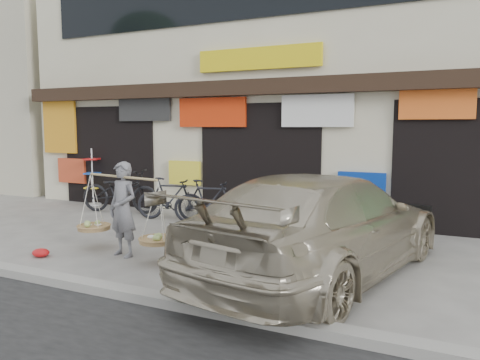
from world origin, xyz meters
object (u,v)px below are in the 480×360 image
at_px(street_vendor, 123,213).
at_px(bike_1, 209,202).
at_px(display_rack, 93,182).
at_px(suv, 323,225).
at_px(bike_0, 120,191).
at_px(bike_3, 170,199).
at_px(bike_2, 272,207).

xyz_separation_m(street_vendor, bike_1, (0.01, 2.87, -0.23)).
bearing_deg(display_rack, suv, -23.86).
height_order(bike_0, bike_3, bike_0).
height_order(bike_0, suv, suv).
distance_m(street_vendor, display_rack, 5.53).
distance_m(street_vendor, bike_2, 3.13).
distance_m(bike_2, suv, 2.83).
bearing_deg(street_vendor, display_rack, 148.69).
distance_m(bike_2, display_rack, 5.80).
height_order(street_vendor, bike_3, street_vendor).
relative_size(street_vendor, bike_0, 1.03).
bearing_deg(bike_1, bike_3, 77.93).
relative_size(bike_2, bike_3, 1.20).
bearing_deg(street_vendor, bike_1, 100.39).
bearing_deg(bike_1, bike_2, -108.73).
relative_size(bike_2, suv, 0.36).
bearing_deg(bike_1, bike_0, 72.19).
distance_m(bike_2, bike_3, 2.61).
bearing_deg(bike_1, street_vendor, 167.64).
bearing_deg(bike_2, suv, -121.65).
relative_size(street_vendor, bike_1, 1.29).
xyz_separation_m(bike_3, display_rack, (-3.11, 0.83, 0.14)).
bearing_deg(display_rack, street_vendor, -41.99).
height_order(bike_0, bike_2, bike_0).
height_order(street_vendor, bike_0, street_vendor).
relative_size(bike_1, bike_2, 0.83).
height_order(bike_1, display_rack, display_rack).
bearing_deg(display_rack, bike_3, -14.91).
distance_m(street_vendor, suv, 3.31).
relative_size(street_vendor, bike_2, 1.08).
bearing_deg(bike_3, display_rack, 63.02).
distance_m(bike_0, display_rack, 1.53).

